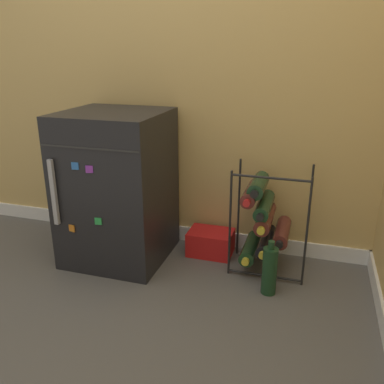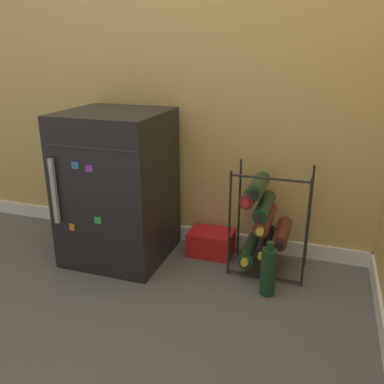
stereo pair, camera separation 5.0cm
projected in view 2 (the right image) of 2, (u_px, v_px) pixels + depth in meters
name	position (u px, v px, depth m)	size (l,w,h in m)	color
ground_plane	(171.00, 301.00, 1.94)	(14.00, 14.00, 0.00)	#56544F
wall_back	(214.00, 29.00, 2.14)	(6.87, 0.07, 2.50)	tan
mini_fridge	(118.00, 187.00, 2.26)	(0.54, 0.55, 0.83)	black
wine_rack	(263.00, 220.00, 2.14)	(0.40, 0.33, 0.58)	black
soda_box	(211.00, 243.00, 2.37)	(0.25, 0.18, 0.14)	red
loose_bottle_floor	(268.00, 271.00, 1.97)	(0.07, 0.07, 0.28)	#19381E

